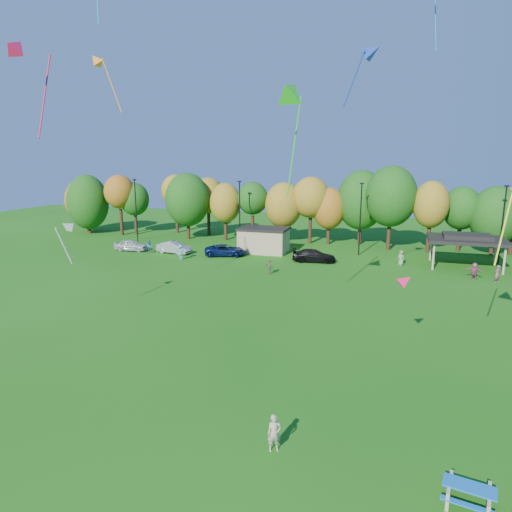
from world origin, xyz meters
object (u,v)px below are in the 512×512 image
(car_c, at_px, (225,250))
(car_b, at_px, (174,248))
(car_d, at_px, (314,256))
(picnic_table, at_px, (469,494))
(car_a, at_px, (131,245))
(kite_flyer, at_px, (274,433))

(car_c, bearing_deg, car_b, 77.60)
(car_d, bearing_deg, car_c, 82.90)
(picnic_table, bearing_deg, car_a, 146.09)
(picnic_table, distance_m, kite_flyer, 7.51)
(car_a, height_order, car_d, car_a)
(car_b, bearing_deg, kite_flyer, -137.99)
(car_a, height_order, car_c, car_a)
(kite_flyer, relative_size, car_d, 0.32)
(car_b, xyz_separation_m, car_c, (6.88, 0.55, -0.05))
(car_a, bearing_deg, picnic_table, -140.80)
(car_d, bearing_deg, car_a, 84.63)
(car_b, relative_size, car_c, 0.90)
(picnic_table, height_order, car_a, car_a)
(kite_flyer, relative_size, car_b, 0.35)
(picnic_table, relative_size, car_c, 0.39)
(kite_flyer, bearing_deg, car_a, 103.34)
(picnic_table, relative_size, kite_flyer, 1.23)
(car_d, bearing_deg, picnic_table, -168.73)
(picnic_table, xyz_separation_m, car_a, (-36.61, 35.89, 0.30))
(car_b, height_order, car_d, car_b)
(kite_flyer, bearing_deg, picnic_table, -33.41)
(kite_flyer, height_order, car_c, kite_flyer)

